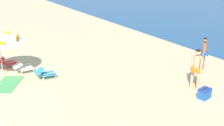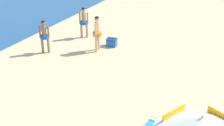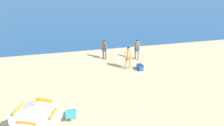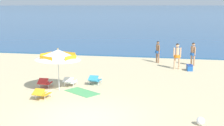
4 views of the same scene
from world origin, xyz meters
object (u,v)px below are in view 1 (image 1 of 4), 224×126
(person_wading_in, at_px, (204,51))
(beach_towel, at_px, (8,84))
(lounge_chair_beside_umbrella, at_px, (45,73))
(cooler_box, at_px, (205,93))
(lounge_chair_under_umbrella, at_px, (23,67))
(person_standing_beside, at_px, (197,66))
(lounge_chair_facing_sea, at_px, (7,62))

(person_wading_in, distance_m, beach_towel, 9.18)
(lounge_chair_beside_umbrella, height_order, cooler_box, lounge_chair_beside_umbrella)
(lounge_chair_under_umbrella, height_order, person_standing_beside, person_standing_beside)
(lounge_chair_under_umbrella, height_order, lounge_chair_beside_umbrella, lounge_chair_beside_umbrella)
(person_standing_beside, distance_m, person_wading_in, 2.46)
(cooler_box, height_order, beach_towel, cooler_box)
(lounge_chair_facing_sea, height_order, beach_towel, lounge_chair_facing_sea)
(lounge_chair_facing_sea, distance_m, person_wading_in, 9.71)
(person_standing_beside, height_order, cooler_box, person_standing_beside)
(person_standing_beside, bearing_deg, person_wading_in, 123.76)
(person_wading_in, relative_size, cooler_box, 2.94)
(lounge_chair_facing_sea, bearing_deg, cooler_box, 36.46)
(beach_towel, bearing_deg, lounge_chair_beside_umbrella, 80.90)
(lounge_chair_under_umbrella, bearing_deg, person_standing_beside, 44.45)
(person_standing_beside, xyz_separation_m, person_wading_in, (-1.37, 2.05, -0.07))
(lounge_chair_under_umbrella, distance_m, person_wading_in, 8.68)
(lounge_chair_beside_umbrella, relative_size, person_standing_beside, 0.54)
(person_standing_beside, bearing_deg, beach_towel, -125.77)
(lounge_chair_facing_sea, relative_size, person_wading_in, 0.56)
(lounge_chair_under_umbrella, distance_m, beach_towel, 1.38)
(cooler_box, bearing_deg, lounge_chair_facing_sea, -143.54)
(person_wading_in, bearing_deg, person_standing_beside, -56.24)
(cooler_box, bearing_deg, person_wading_in, 132.50)
(lounge_chair_facing_sea, bearing_deg, lounge_chair_beside_umbrella, 24.52)
(lounge_chair_facing_sea, bearing_deg, person_wading_in, 55.82)
(lounge_chair_facing_sea, bearing_deg, person_standing_beside, 41.22)
(lounge_chair_under_umbrella, bearing_deg, lounge_chair_beside_umbrella, 27.69)
(lounge_chair_beside_umbrella, distance_m, person_wading_in, 7.58)
(lounge_chair_facing_sea, distance_m, cooler_box, 9.48)
(lounge_chair_under_umbrella, relative_size, lounge_chair_beside_umbrella, 0.98)
(person_wading_in, bearing_deg, lounge_chair_beside_umbrella, -113.70)
(lounge_chair_beside_umbrella, distance_m, beach_towel, 1.64)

